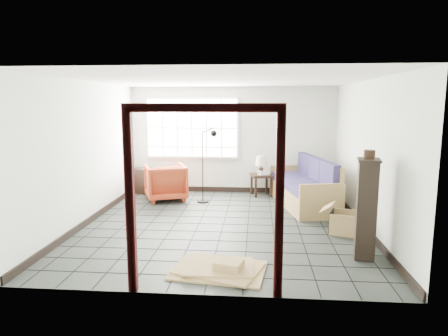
# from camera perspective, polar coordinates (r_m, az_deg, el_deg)

# --- Properties ---
(ground) EXTENTS (5.50, 5.50, 0.00)m
(ground) POSITION_cam_1_polar(r_m,az_deg,el_deg) (7.41, -0.08, -8.04)
(ground) COLOR black
(ground) RESTS_ON ground
(room_shell) EXTENTS (5.02, 5.52, 2.61)m
(room_shell) POSITION_cam_1_polar(r_m,az_deg,el_deg) (7.12, -0.06, 5.05)
(room_shell) COLOR silver
(room_shell) RESTS_ON ground
(window_panel) EXTENTS (2.32, 0.08, 1.52)m
(window_panel) POSITION_cam_1_polar(r_m,az_deg,el_deg) (9.90, -4.58, 5.73)
(window_panel) COLOR silver
(window_panel) RESTS_ON ground
(doorway_trim) EXTENTS (1.80, 0.08, 2.20)m
(doorway_trim) POSITION_cam_1_polar(r_m,az_deg,el_deg) (4.46, -2.96, -1.33)
(doorway_trim) COLOR #350C0C
(doorway_trim) RESTS_ON ground
(futon_sofa) EXTENTS (1.35, 2.48, 1.04)m
(futon_sofa) POSITION_cam_1_polar(r_m,az_deg,el_deg) (8.83, 11.64, -2.87)
(futon_sofa) COLOR olive
(futon_sofa) RESTS_ON ground
(armchair) EXTENTS (1.12, 1.09, 0.90)m
(armchair) POSITION_cam_1_polar(r_m,az_deg,el_deg) (9.25, -8.35, -1.76)
(armchair) COLOR #8B3814
(armchair) RESTS_ON ground
(side_table) EXTENTS (0.58, 0.58, 0.52)m
(side_table) POSITION_cam_1_polar(r_m,az_deg,el_deg) (9.61, 5.37, -1.42)
(side_table) COLOR black
(side_table) RESTS_ON ground
(table_lamp) EXTENTS (0.33, 0.33, 0.44)m
(table_lamp) POSITION_cam_1_polar(r_m,az_deg,el_deg) (9.54, 5.34, 0.92)
(table_lamp) COLOR black
(table_lamp) RESTS_ON side_table
(projector) EXTENTS (0.30, 0.26, 0.09)m
(projector) POSITION_cam_1_polar(r_m,az_deg,el_deg) (9.54, 5.68, -0.67)
(projector) COLOR silver
(projector) RESTS_ON side_table
(floor_lamp) EXTENTS (0.49, 0.31, 1.69)m
(floor_lamp) POSITION_cam_1_polar(r_m,az_deg,el_deg) (8.80, -2.31, 0.76)
(floor_lamp) COLOR black
(floor_lamp) RESTS_ON ground
(console_shelf) EXTENTS (0.85, 0.56, 0.61)m
(console_shelf) POSITION_cam_1_polar(r_m,az_deg,el_deg) (9.99, -10.82, -1.85)
(console_shelf) COLOR black
(console_shelf) RESTS_ON ground
(tall_shelf) EXTENTS (0.37, 0.44, 1.44)m
(tall_shelf) POSITION_cam_1_polar(r_m,az_deg,el_deg) (6.02, 19.66, -5.41)
(tall_shelf) COLOR black
(tall_shelf) RESTS_ON ground
(pot) EXTENTS (0.17, 0.17, 0.12)m
(pot) POSITION_cam_1_polar(r_m,az_deg,el_deg) (5.92, 20.06, 1.86)
(pot) COLOR black
(pot) RESTS_ON tall_shelf
(open_box) EXTENTS (0.98, 0.71, 0.51)m
(open_box) POSITION_cam_1_polar(r_m,az_deg,el_deg) (7.18, 17.21, -7.50)
(open_box) COLOR #A68950
(open_box) RESTS_ON ground
(cardboard_pile) EXTENTS (1.31, 1.08, 0.18)m
(cardboard_pile) POSITION_cam_1_polar(r_m,az_deg,el_deg) (5.43, -0.57, -14.11)
(cardboard_pile) COLOR #A68950
(cardboard_pile) RESTS_ON ground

